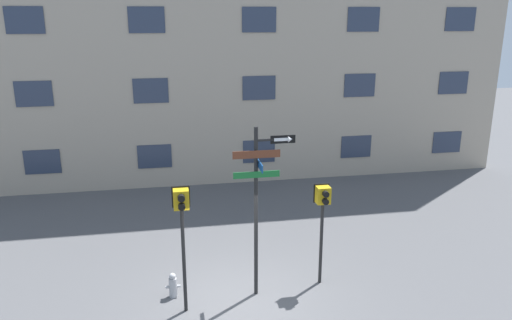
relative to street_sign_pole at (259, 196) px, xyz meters
name	(u,v)px	position (x,y,z in m)	size (l,w,h in m)	color
ground_plane	(242,302)	(-0.47, -0.31, -2.48)	(60.00, 60.00, 0.00)	#515154
building_facade	(203,20)	(-0.47, 8.43, 3.71)	(24.00, 0.64, 12.38)	tan
street_sign_pole	(259,196)	(0.00, 0.00, 0.00)	(1.41, 0.91, 4.06)	black
pedestrian_signal_left	(182,216)	(-1.74, -0.41, -0.18)	(0.39, 0.40, 2.91)	black
pedestrian_signal_right	(323,207)	(1.58, 0.23, -0.47)	(0.38, 0.40, 2.54)	black
fire_hydrant	(173,285)	(-2.01, 0.23, -2.18)	(0.35, 0.19, 0.61)	#A5A5A8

